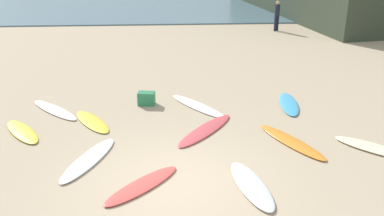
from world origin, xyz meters
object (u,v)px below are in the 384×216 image
Objects in this scene: surfboard_1 at (92,122)px; surfboard_4 at (55,110)px; surfboard_2 at (205,130)px; beach_cooler at (146,98)px; surfboard_3 at (291,142)px; surfboard_9 at (22,132)px; surfboard_8 at (251,185)px; beachgoer_near at (277,14)px; surfboard_0 at (89,159)px; surfboard_5 at (198,106)px; surfboard_7 at (374,148)px; surfboard_10 at (142,185)px; surfboard_6 at (289,104)px.

surfboard_4 is (-1.32, 0.99, -0.00)m from surfboard_1.
beach_cooler reaches higher than surfboard_2.
surfboard_1 reaches higher than surfboard_2.
surfboard_3 is 7.36m from surfboard_9.
surfboard_9 is at bearing 141.11° from surfboard_8.
beachgoer_near reaches higher than surfboard_9.
surfboard_5 is at bearing 70.35° from surfboard_0.
surfboard_1 is at bearing 118.49° from surfboard_0.
surfboard_7 reaches higher than surfboard_3.
surfboard_3 is at bearing -37.55° from beach_cooler.
surfboard_7 is at bearing 12.70° from surfboard_8.
surfboard_3 is 7.28m from surfboard_4.
surfboard_7 reaches higher than surfboard_9.
surfboard_10 is at bearing 165.08° from surfboard_8.
surfboard_3 reaches higher than surfboard_5.
surfboard_10 reaches higher than surfboard_4.
surfboard_8 reaches higher than surfboard_9.
surfboard_4 is 5.37m from surfboard_10.
beachgoer_near is (3.25, 14.42, 0.93)m from surfboard_3.
surfboard_3 is (5.45, -1.65, 0.00)m from surfboard_1.
beach_cooler is (-7.16, -11.41, -0.76)m from beachgoer_near.
surfboard_1 is 0.82× the size of surfboard_4.
surfboard_9 is (-5.09, 0.20, 0.01)m from surfboard_2.
beach_cooler is at bearing 105.12° from surfboard_8.
surfboard_8 is (5.32, -4.65, 0.01)m from surfboard_4.
surfboard_1 is 2.06m from beach_cooler.
beach_cooler is (-3.92, 3.01, 0.17)m from surfboard_3.
surfboard_4 is 0.92× the size of surfboard_5.
surfboard_2 is at bearing 93.26° from surfboard_8.
surfboard_1 is at bearing 136.56° from surfboard_3.
surfboard_8 is (-2.15, -4.68, 0.00)m from surfboard_6.
beach_cooler is at bearing 166.18° from surfboard_2.
surfboard_7 is at bearing -30.63° from beach_cooler.
beachgoer_near reaches higher than surfboard_3.
surfboard_9 reaches higher than surfboard_1.
surfboard_7 is (1.31, -3.17, 0.00)m from surfboard_6.
surfboard_7 is at bearing 116.73° from surfboard_4.
surfboard_9 is (-2.11, 1.70, 0.00)m from surfboard_0.
surfboard_3 is 1.16× the size of surfboard_6.
surfboard_0 is 1.82m from surfboard_10.
beach_cooler is at bearing 92.35° from surfboard_0.
surfboard_4 is (-6.78, 2.65, -0.01)m from surfboard_3.
surfboard_1 is at bearing 162.93° from surfboard_5.
surfboard_4 is 9.32m from surfboard_7.
beach_cooler is (3.36, 1.93, 0.17)m from surfboard_9.
surfboard_5 is 5.26m from surfboard_9.
surfboard_10 is 4.86m from beach_cooler.
surfboard_8 is 1.17× the size of beachgoer_near.
surfboard_0 reaches higher than surfboard_10.
surfboard_4 is 1.65m from surfboard_9.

